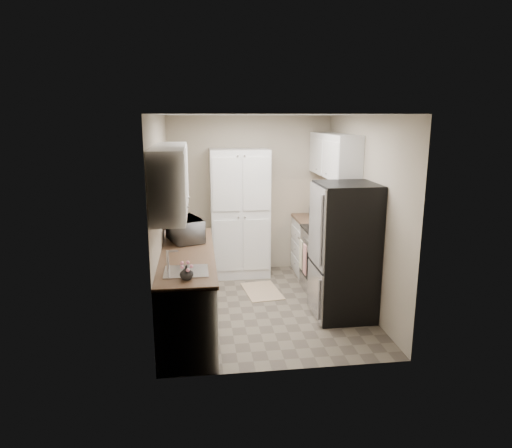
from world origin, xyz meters
name	(u,v)px	position (x,y,z in m)	size (l,w,h in m)	color
ground	(265,306)	(0.00, 0.00, 0.00)	(3.20, 3.20, 0.00)	#665B4C
room_shell	(264,186)	(-0.02, -0.01, 1.63)	(2.64, 3.24, 2.52)	#BAAB96
pantry_cabinet	(240,213)	(-0.20, 1.32, 1.00)	(0.90, 0.55, 2.00)	silver
base_cabinet_left	(189,290)	(-0.99, -0.43, 0.44)	(0.60, 2.30, 0.88)	silver
countertop_left	(187,254)	(-0.99, -0.43, 0.90)	(0.63, 2.33, 0.04)	brown
base_cabinet_right	(315,247)	(0.99, 1.19, 0.44)	(0.60, 0.80, 0.88)	silver
countertop_right	(316,219)	(0.99, 1.19, 0.90)	(0.63, 0.83, 0.04)	brown
electric_range	(328,260)	(0.97, 0.39, 0.48)	(0.71, 0.78, 1.13)	#B7B7BC
refrigerator	(345,251)	(0.94, -0.41, 0.85)	(0.70, 0.72, 1.70)	#B7B7BC
microwave	(186,230)	(-1.02, 0.08, 1.07)	(0.54, 0.36, 0.30)	silver
wine_bottle	(190,225)	(-0.97, 0.41, 1.06)	(0.07, 0.07, 0.28)	black
flower_vase	(186,273)	(-0.98, -1.37, 0.99)	(0.14, 0.14, 0.14)	silver
cutting_board	(187,222)	(-1.00, 0.58, 1.05)	(0.02, 0.20, 0.26)	#539738
toaster_oven	(323,212)	(1.09, 1.15, 1.02)	(0.26, 0.33, 0.19)	#ABACB0
fruit_basket	(324,203)	(1.10, 1.13, 1.17)	(0.28, 0.28, 0.12)	orange
kitchen_mat	(262,291)	(0.04, 0.52, 0.01)	(0.48, 0.77, 0.01)	tan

